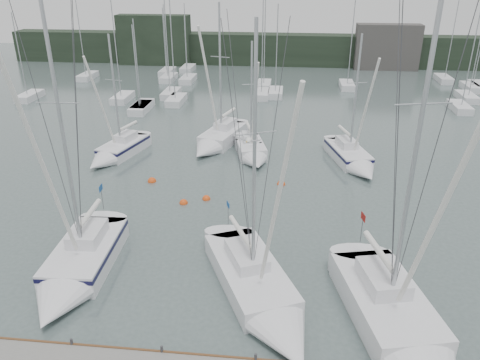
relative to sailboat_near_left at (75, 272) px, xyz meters
name	(u,v)px	position (x,y,z in m)	size (l,w,h in m)	color
ground	(222,301)	(7.97, -0.74, -0.63)	(160.00, 160.00, 0.00)	#495957
far_treeline	(274,49)	(7.97, 61.26, 1.87)	(90.00, 4.00, 5.00)	black
far_building_left	(154,40)	(-12.03, 59.26, 3.37)	(12.00, 3.00, 8.00)	black
far_building_right	(387,47)	(25.97, 59.26, 2.87)	(10.00, 3.00, 7.00)	#413E3C
mast_forest	(252,88)	(5.81, 42.25, -0.15)	(59.90, 27.32, 14.62)	silver
sailboat_near_left	(75,272)	(0.00, 0.00, 0.00)	(3.42, 9.48, 15.90)	silver
sailboat_near_center	(265,301)	(10.14, -1.16, -0.11)	(6.97, 10.55, 14.54)	silver
sailboat_near_right	(404,335)	(16.34, -2.91, 0.01)	(5.49, 10.52, 17.88)	silver
sailboat_mid_a	(115,152)	(-4.00, 17.19, -0.07)	(4.16, 7.77, 11.11)	silver
sailboat_mid_b	(216,141)	(4.30, 20.85, -0.03)	(4.89, 8.85, 13.40)	silver
sailboat_mid_c	(252,153)	(7.89, 18.33, -0.09)	(3.75, 6.76, 10.55)	silver
sailboat_mid_d	(354,160)	(16.46, 17.66, -0.08)	(4.42, 8.25, 11.38)	silver
buoy_a	(206,199)	(5.23, 10.27, -0.63)	(0.59, 0.59, 0.59)	#D54612
buoy_b	(281,184)	(10.53, 13.35, -0.63)	(0.64, 0.64, 0.64)	#D54612
buoy_c	(152,181)	(0.48, 12.81, -0.63)	(0.66, 0.66, 0.66)	#D54612
seagull	(248,140)	(9.21, -0.46, 7.89)	(1.10, 0.53, 0.22)	silver
buoy_d	(184,203)	(3.74, 9.46, -0.63)	(0.60, 0.60, 0.60)	#D54612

